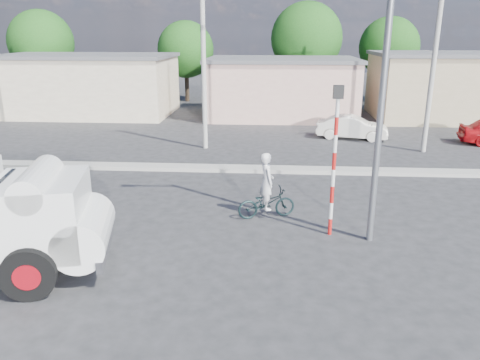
# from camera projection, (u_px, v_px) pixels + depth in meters

# --- Properties ---
(ground_plane) EXTENTS (120.00, 120.00, 0.00)m
(ground_plane) POSITION_uv_depth(u_px,v_px,m) (216.00, 254.00, 12.64)
(ground_plane) COLOR #28282B
(ground_plane) RESTS_ON ground
(median) EXTENTS (40.00, 0.80, 0.16)m
(median) POSITION_uv_depth(u_px,v_px,m) (238.00, 169.00, 20.22)
(median) COLOR #99968E
(median) RESTS_ON ground
(bicycle) EXTENTS (1.98, 1.18, 0.98)m
(bicycle) POSITION_uv_depth(u_px,v_px,m) (266.00, 203.00, 14.98)
(bicycle) COLOR black
(bicycle) RESTS_ON ground
(cyclist) EXTENTS (0.62, 0.77, 1.84)m
(cyclist) POSITION_uv_depth(u_px,v_px,m) (267.00, 190.00, 14.85)
(cyclist) COLOR white
(cyclist) RESTS_ON ground
(car_cream) EXTENTS (4.08, 2.11, 1.28)m
(car_cream) POSITION_uv_depth(u_px,v_px,m) (352.00, 127.00, 26.13)
(car_cream) COLOR white
(car_cream) RESTS_ON ground
(traffic_pole) EXTENTS (0.28, 0.18, 4.36)m
(traffic_pole) POSITION_uv_depth(u_px,v_px,m) (335.00, 149.00, 13.06)
(traffic_pole) COLOR red
(traffic_pole) RESTS_ON ground
(streetlight) EXTENTS (2.34, 0.22, 9.00)m
(streetlight) POSITION_uv_depth(u_px,v_px,m) (379.00, 63.00, 12.00)
(streetlight) COLOR slate
(streetlight) RESTS_ON ground
(building_row) EXTENTS (37.80, 7.30, 4.44)m
(building_row) POSITION_uv_depth(u_px,v_px,m) (269.00, 86.00, 32.84)
(building_row) COLOR #C7B496
(building_row) RESTS_ON ground
(tree_row) EXTENTS (34.13, 7.32, 8.10)m
(tree_row) POSITION_uv_depth(u_px,v_px,m) (229.00, 44.00, 38.55)
(tree_row) COLOR #38281E
(tree_row) RESTS_ON ground
(utility_poles) EXTENTS (35.40, 0.24, 8.00)m
(utility_poles) POSITION_uv_depth(u_px,v_px,m) (311.00, 68.00, 22.60)
(utility_poles) COLOR #99968E
(utility_poles) RESTS_ON ground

